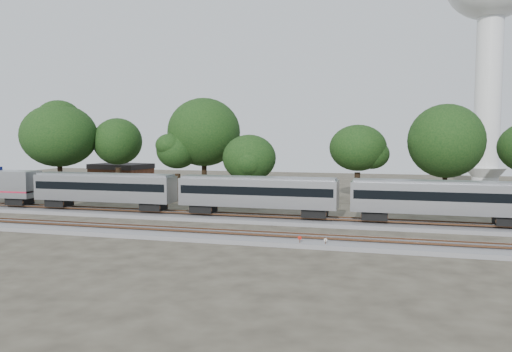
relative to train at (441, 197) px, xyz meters
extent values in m
plane|color=#383328|center=(-19.03, -6.00, -3.25)|extent=(160.00, 160.00, 0.00)
cube|color=slate|center=(-19.03, 0.00, -3.05)|extent=(160.00, 5.00, 0.40)
cube|color=brown|center=(-19.03, -0.72, -2.59)|extent=(160.00, 0.08, 0.15)
cube|color=brown|center=(-19.03, 0.72, -2.59)|extent=(160.00, 0.08, 0.15)
cube|color=slate|center=(-19.03, -10.00, -3.05)|extent=(160.00, 5.00, 0.40)
cube|color=brown|center=(-19.03, -10.72, -2.59)|extent=(160.00, 0.08, 0.15)
cube|color=brown|center=(-19.03, -9.28, -2.59)|extent=(160.00, 0.08, 0.15)
cube|color=black|center=(-50.60, 0.00, -2.06)|extent=(2.65, 2.24, 0.92)
cube|color=#A9ABB0|center=(-38.36, 0.00, -0.08)|extent=(17.71, 3.05, 3.05)
cube|color=black|center=(-38.36, 0.00, 0.23)|extent=(17.10, 3.10, 0.92)
cube|color=gray|center=(-38.36, 0.00, 1.50)|extent=(17.30, 2.44, 0.36)
cube|color=black|center=(-44.77, 0.00, -2.06)|extent=(2.65, 2.24, 0.92)
cube|color=black|center=(-31.95, 0.00, -2.06)|extent=(2.65, 2.24, 0.92)
cube|color=#A9ABB0|center=(-19.24, 0.00, -0.08)|extent=(17.71, 3.05, 3.05)
cube|color=black|center=(-19.24, 0.00, 0.23)|extent=(17.10, 3.10, 0.92)
cube|color=gray|center=(-19.24, 0.00, 1.50)|extent=(17.30, 2.44, 0.36)
cube|color=black|center=(-25.65, 0.00, -2.06)|extent=(2.65, 2.24, 0.92)
cube|color=black|center=(-12.83, 0.00, -2.06)|extent=(2.65, 2.24, 0.92)
cube|color=#A9ABB0|center=(-0.12, 0.00, -0.08)|extent=(17.71, 3.05, 3.05)
cube|color=black|center=(-0.12, 0.00, 0.23)|extent=(17.10, 3.10, 0.92)
cube|color=gray|center=(-0.12, 0.00, 1.50)|extent=(17.30, 2.44, 0.36)
cube|color=black|center=(-6.54, 0.00, -2.06)|extent=(2.65, 2.24, 0.92)
cube|color=black|center=(6.29, 0.00, -2.06)|extent=(2.65, 2.24, 0.92)
cylinder|color=#512D19|center=(-12.39, -12.01, -2.81)|extent=(0.06, 0.06, 0.88)
cylinder|color=red|center=(-12.39, -12.01, -2.42)|extent=(0.31, 0.04, 0.31)
cylinder|color=#512D19|center=(-10.24, -11.86, -2.86)|extent=(0.05, 0.05, 0.78)
cylinder|color=silver|center=(-10.24, -11.86, -2.51)|extent=(0.28, 0.09, 0.28)
cube|color=#512D19|center=(-14.48, -11.78, -3.10)|extent=(0.56, 0.41, 0.30)
cylinder|color=silver|center=(10.42, 36.76, 11.28)|extent=(4.15, 4.15, 29.05)
cone|color=silver|center=(10.42, 36.76, -1.17)|extent=(6.64, 6.64, 4.15)
cube|color=brown|center=(-50.49, 24.89, -1.39)|extent=(10.26, 7.96, 3.73)
cube|color=black|center=(-50.49, 24.89, 0.90)|extent=(10.49, 8.19, 0.84)
cylinder|color=black|center=(-52.16, 10.35, -0.69)|extent=(0.70, 0.70, 5.11)
ellipsoid|color=black|center=(-52.16, 10.35, 6.25)|extent=(9.64, 9.64, 8.20)
cylinder|color=black|center=(-45.03, 14.64, -0.94)|extent=(0.70, 0.70, 4.63)
ellipsoid|color=black|center=(-45.03, 14.64, 5.34)|extent=(8.72, 8.72, 7.41)
cylinder|color=black|center=(-34.58, 13.07, -1.26)|extent=(0.70, 0.70, 3.99)
ellipsoid|color=black|center=(-34.58, 13.07, 4.15)|extent=(7.52, 7.52, 6.39)
cylinder|color=black|center=(-31.50, 15.72, -0.56)|extent=(0.70, 0.70, 5.37)
ellipsoid|color=black|center=(-31.50, 15.72, 6.73)|extent=(10.13, 10.13, 8.61)
cylinder|color=black|center=(-23.17, 10.61, -1.50)|extent=(0.70, 0.70, 3.50)
ellipsoid|color=black|center=(-23.17, 10.61, 3.24)|extent=(6.59, 6.59, 5.60)
cylinder|color=black|center=(-9.55, 20.04, -1.17)|extent=(0.70, 0.70, 4.15)
ellipsoid|color=black|center=(-9.55, 20.04, 4.46)|extent=(7.83, 7.83, 6.66)
cylinder|color=black|center=(1.91, 15.60, -0.89)|extent=(0.70, 0.70, 4.73)
ellipsoid|color=black|center=(1.91, 15.60, 5.53)|extent=(8.91, 8.91, 7.58)
camera|label=1|loc=(-5.30, -53.20, 6.22)|focal=35.00mm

